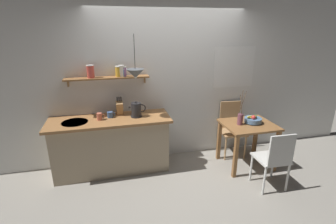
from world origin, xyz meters
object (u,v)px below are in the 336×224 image
(knife_block, at_px, (120,108))
(coffee_mug_by_sink, at_px, (100,116))
(electric_kettle, at_px, (136,110))
(pendant_lamp, at_px, (135,74))
(fruit_bowl, at_px, (253,120))
(dining_chair_far, at_px, (231,126))
(twig_vase, at_px, (240,118))
(coffee_mug_spare, at_px, (110,115))
(dining_table, at_px, (248,132))
(dining_chair_near, at_px, (275,158))

(knife_block, xyz_separation_m, coffee_mug_by_sink, (-0.31, -0.16, -0.06))
(electric_kettle, distance_m, pendant_lamp, 0.57)
(fruit_bowl, bearing_deg, dining_chair_far, 106.11)
(electric_kettle, xyz_separation_m, knife_block, (-0.25, 0.14, 0.01))
(fruit_bowl, height_order, twig_vase, twig_vase)
(knife_block, relative_size, coffee_mug_by_sink, 2.43)
(coffee_mug_by_sink, distance_m, pendant_lamp, 0.84)
(coffee_mug_by_sink, distance_m, coffee_mug_spare, 0.17)
(dining_chair_far, relative_size, twig_vase, 1.72)
(coffee_mug_by_sink, xyz_separation_m, pendant_lamp, (0.55, -0.04, 0.62))
(fruit_bowl, distance_m, coffee_mug_by_sink, 2.41)
(dining_table, distance_m, electric_kettle, 1.83)
(dining_chair_near, bearing_deg, pendant_lamp, 150.77)
(dining_table, distance_m, dining_chair_near, 0.70)
(dining_table, distance_m, fruit_bowl, 0.21)
(dining_table, height_order, dining_chair_far, dining_chair_far)
(electric_kettle, bearing_deg, coffee_mug_spare, 171.88)
(dining_chair_far, distance_m, twig_vase, 0.57)
(dining_chair_far, relative_size, fruit_bowl, 3.49)
(dining_table, relative_size, twig_vase, 1.46)
(fruit_bowl, xyz_separation_m, knife_block, (-2.08, 0.47, 0.22))
(dining_table, xyz_separation_m, pendant_lamp, (-1.75, 0.30, 0.97))
(knife_block, xyz_separation_m, coffee_mug_spare, (-0.15, -0.09, -0.07))
(dining_chair_near, distance_m, twig_vase, 0.80)
(dining_table, height_order, coffee_mug_spare, coffee_mug_spare)
(dining_chair_near, bearing_deg, electric_kettle, 149.64)
(dining_chair_far, bearing_deg, pendant_lamp, -174.30)
(coffee_mug_by_sink, bearing_deg, dining_table, -8.23)
(coffee_mug_by_sink, bearing_deg, knife_block, 26.92)
(electric_kettle, distance_m, coffee_mug_spare, 0.41)
(dining_chair_near, relative_size, knife_block, 2.97)
(dining_chair_far, bearing_deg, knife_block, 179.35)
(fruit_bowl, distance_m, electric_kettle, 1.88)
(fruit_bowl, distance_m, knife_block, 2.14)
(dining_chair_near, relative_size, coffee_mug_spare, 7.23)
(knife_block, bearing_deg, fruit_bowl, -12.72)
(twig_vase, xyz_separation_m, electric_kettle, (-1.60, 0.33, 0.16))
(dining_table, height_order, pendant_lamp, pendant_lamp)
(twig_vase, bearing_deg, dining_table, -4.95)
(fruit_bowl, distance_m, coffee_mug_spare, 2.27)
(fruit_bowl, relative_size, pendant_lamp, 0.44)
(knife_block, distance_m, pendant_lamp, 0.64)
(dining_chair_far, relative_size, knife_block, 3.16)
(coffee_mug_spare, bearing_deg, dining_chair_far, 1.77)
(dining_chair_far, bearing_deg, dining_table, -83.92)
(twig_vase, relative_size, knife_block, 1.84)
(dining_table, bearing_deg, knife_block, 166.26)
(dining_table, bearing_deg, fruit_bowl, 14.04)
(dining_chair_far, distance_m, coffee_mug_by_sink, 2.30)
(dining_table, relative_size, dining_chair_near, 0.91)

